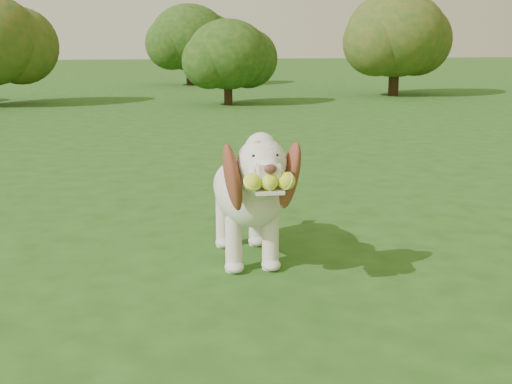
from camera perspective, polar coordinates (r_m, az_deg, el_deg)
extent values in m
plane|color=#214914|center=(2.84, 5.10, -8.28)|extent=(80.00, 80.00, 0.00)
ellipsoid|color=silver|center=(3.11, -0.96, 0.01)|extent=(0.33, 0.59, 0.30)
ellipsoid|color=silver|center=(2.90, -0.30, -0.28)|extent=(0.31, 0.31, 0.29)
ellipsoid|color=silver|center=(3.30, -1.50, 0.63)|extent=(0.28, 0.28, 0.27)
cylinder|color=silver|center=(2.77, 0.09, 0.75)|extent=(0.17, 0.24, 0.23)
sphere|color=silver|center=(2.64, 0.52, 2.62)|extent=(0.22, 0.22, 0.21)
sphere|color=silver|center=(2.65, 0.45, 3.88)|extent=(0.14, 0.14, 0.13)
cube|color=silver|center=(2.53, 1.00, 2.04)|extent=(0.09, 0.13, 0.06)
ellipsoid|color=#592D28|center=(2.46, 1.29, 2.05)|extent=(0.05, 0.03, 0.04)
cube|color=silver|center=(2.53, 1.05, 0.17)|extent=(0.12, 0.14, 0.01)
ellipsoid|color=brown|center=(2.64, -2.10, 1.28)|extent=(0.12, 0.20, 0.32)
ellipsoid|color=brown|center=(2.68, 3.02, 1.46)|extent=(0.13, 0.20, 0.32)
cylinder|color=silver|center=(3.41, -1.81, 1.63)|extent=(0.06, 0.15, 0.11)
cylinder|color=silver|center=(2.96, -2.00, -4.67)|extent=(0.08, 0.08, 0.26)
cylinder|color=silver|center=(2.99, 1.29, -4.49)|extent=(0.08, 0.08, 0.26)
cylinder|color=silver|center=(3.32, -2.91, -2.69)|extent=(0.08, 0.08, 0.26)
cylinder|color=silver|center=(3.35, 0.02, -2.55)|extent=(0.08, 0.08, 0.26)
sphere|color=#CCF02D|center=(2.48, -0.32, 0.88)|extent=(0.07, 0.07, 0.07)
sphere|color=#CCF02D|center=(2.49, 1.20, 0.94)|extent=(0.07, 0.07, 0.07)
sphere|color=#CCF02D|center=(2.50, 2.72, 1.00)|extent=(0.07, 0.07, 0.07)
cylinder|color=#382314|center=(13.27, 12.14, 9.79)|extent=(0.20, 0.20, 0.65)
ellipsoid|color=#143D12|center=(13.25, 12.33, 13.55)|extent=(1.96, 1.96, 1.67)
cylinder|color=#382314|center=(11.07, -2.48, 8.95)|extent=(0.14, 0.14, 0.46)
ellipsoid|color=#143D12|center=(11.04, -2.51, 12.14)|extent=(1.38, 1.38, 1.18)
cylinder|color=#382314|center=(16.34, -5.87, 10.55)|extent=(0.20, 0.20, 0.63)
ellipsoid|color=#143D12|center=(16.33, -5.94, 13.52)|extent=(1.90, 1.90, 1.62)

